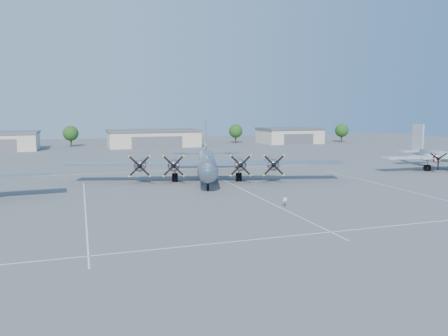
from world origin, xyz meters
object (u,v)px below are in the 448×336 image
object	(u,v)px
main_bomber_b29	(207,180)
twin_engine_east	(442,170)
info_placard	(285,200)
tree_east	(236,131)
hangar_center	(153,138)
tree_west	(71,133)
hangar_east	(289,135)
tree_far_east	(342,131)

from	to	relation	value
main_bomber_b29	twin_engine_east	size ratio (longest dim) A/B	1.61
info_placard	tree_east	bearing A→B (deg)	55.20
hangar_center	twin_engine_east	size ratio (longest dim) A/B	1.05
tree_east	main_bomber_b29	world-z (taller)	tree_east
tree_east	info_placard	distance (m)	103.13
tree_west	hangar_center	bearing A→B (deg)	-17.82
tree_west	tree_east	bearing A→B (deg)	-2.08
hangar_east	tree_east	world-z (taller)	tree_east
hangar_center	info_placard	xyz separation A→B (m)	(0.69, -92.78, -1.90)
main_bomber_b29	tree_west	bearing A→B (deg)	121.43
tree_east	info_placard	bearing A→B (deg)	-106.52
tree_east	tree_far_east	xyz separation A→B (m)	(38.00, -8.00, 0.00)
tree_far_east	info_placard	size ratio (longest dim) A/B	5.78
tree_west	tree_far_east	size ratio (longest dim) A/B	1.00
hangar_center	twin_engine_east	xyz separation A→B (m)	(44.57, -72.41, -2.71)
tree_far_east	tree_east	bearing A→B (deg)	168.11
hangar_center	hangar_east	bearing A→B (deg)	0.00
tree_east	main_bomber_b29	size ratio (longest dim) A/B	0.15
hangar_center	main_bomber_b29	bearing A→B (deg)	-92.00
hangar_east	tree_far_east	bearing A→B (deg)	-5.61
hangar_center	twin_engine_east	world-z (taller)	hangar_center
hangar_center	tree_far_east	size ratio (longest dim) A/B	4.31
hangar_east	hangar_center	bearing A→B (deg)	-180.00
hangar_center	tree_far_east	xyz separation A→B (m)	(68.00, -1.96, 1.51)
hangar_east	twin_engine_east	xyz separation A→B (m)	(-3.43, -72.41, -2.71)
hangar_center	info_placard	bearing A→B (deg)	-89.57
main_bomber_b29	info_placard	xyz separation A→B (m)	(3.13, -22.90, 0.81)
hangar_center	hangar_east	world-z (taller)	same
tree_east	hangar_east	bearing A→B (deg)	-18.54
main_bomber_b29	hangar_center	bearing A→B (deg)	103.28
tree_west	twin_engine_east	world-z (taller)	tree_west
tree_east	twin_engine_east	bearing A→B (deg)	-79.48
tree_far_east	twin_engine_east	distance (m)	74.36
tree_west	tree_far_east	xyz separation A→B (m)	(93.00, -10.00, 0.00)
hangar_east	tree_far_east	world-z (taller)	tree_far_east
tree_west	info_placard	size ratio (longest dim) A/B	5.78
hangar_east	tree_far_east	xyz separation A→B (m)	(20.00, -1.96, 1.51)
tree_east	info_placard	xyz separation A→B (m)	(-29.31, -98.82, -3.41)
tree_west	tree_far_east	distance (m)	93.54
hangar_east	main_bomber_b29	world-z (taller)	hangar_east
tree_west	tree_east	size ratio (longest dim) A/B	1.00
hangar_center	main_bomber_b29	size ratio (longest dim) A/B	0.65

